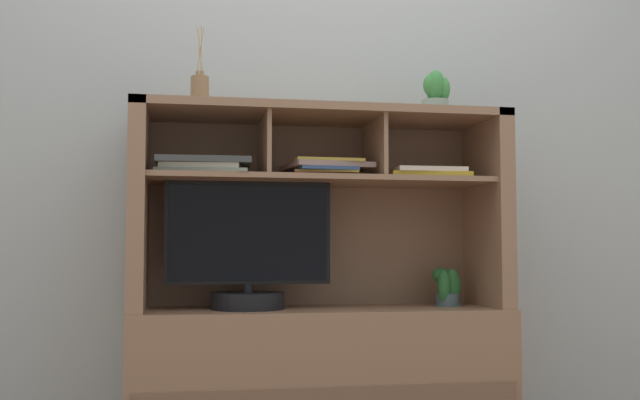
{
  "coord_description": "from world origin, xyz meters",
  "views": [
    {
      "loc": [
        -0.52,
        -2.84,
        0.79
      ],
      "look_at": [
        0.0,
        0.0,
        0.98
      ],
      "focal_mm": 43.06,
      "sensor_mm": 36.0,
      "label": 1
    }
  ],
  "objects_px": {
    "tv_monitor": "(248,258)",
    "magazine_stack_right": "(325,169)",
    "magazine_stack_left": "(425,174)",
    "media_console": "(320,349)",
    "potted_orchid": "(447,289)",
    "magazine_stack_centre": "(203,167)",
    "potted_succulent": "(436,93)",
    "diffuser_bottle": "(200,91)"
  },
  "relations": [
    {
      "from": "media_console",
      "to": "tv_monitor",
      "type": "height_order",
      "value": "media_console"
    },
    {
      "from": "magazine_stack_centre",
      "to": "potted_succulent",
      "type": "bearing_deg",
      "value": 1.9
    },
    {
      "from": "diffuser_bottle",
      "to": "media_console",
      "type": "bearing_deg",
      "value": 0.98
    },
    {
      "from": "magazine_stack_centre",
      "to": "magazine_stack_right",
      "type": "distance_m",
      "value": 0.46
    },
    {
      "from": "media_console",
      "to": "potted_orchid",
      "type": "distance_m",
      "value": 0.55
    },
    {
      "from": "tv_monitor",
      "to": "magazine_stack_right",
      "type": "xyz_separation_m",
      "value": [
        0.29,
        0.0,
        0.33
      ]
    },
    {
      "from": "potted_orchid",
      "to": "magazine_stack_centre",
      "type": "bearing_deg",
      "value": -176.17
    },
    {
      "from": "tv_monitor",
      "to": "magazine_stack_left",
      "type": "relative_size",
      "value": 1.9
    },
    {
      "from": "magazine_stack_centre",
      "to": "diffuser_bottle",
      "type": "distance_m",
      "value": 0.29
    },
    {
      "from": "potted_succulent",
      "to": "magazine_stack_left",
      "type": "bearing_deg",
      "value": -163.83
    },
    {
      "from": "magazine_stack_centre",
      "to": "diffuser_bottle",
      "type": "relative_size",
      "value": 1.16
    },
    {
      "from": "tv_monitor",
      "to": "diffuser_bottle",
      "type": "bearing_deg",
      "value": 177.26
    },
    {
      "from": "magazine_stack_left",
      "to": "diffuser_bottle",
      "type": "height_order",
      "value": "diffuser_bottle"
    },
    {
      "from": "tv_monitor",
      "to": "magazine_stack_centre",
      "type": "distance_m",
      "value": 0.37
    },
    {
      "from": "potted_orchid",
      "to": "magazine_stack_right",
      "type": "relative_size",
      "value": 0.45
    },
    {
      "from": "media_console",
      "to": "magazine_stack_centre",
      "type": "relative_size",
      "value": 3.99
    },
    {
      "from": "magazine_stack_right",
      "to": "potted_succulent",
      "type": "relative_size",
      "value": 1.93
    },
    {
      "from": "tv_monitor",
      "to": "magazine_stack_right",
      "type": "bearing_deg",
      "value": 0.73
    },
    {
      "from": "magazine_stack_right",
      "to": "potted_orchid",
      "type": "bearing_deg",
      "value": 2.62
    },
    {
      "from": "tv_monitor",
      "to": "diffuser_bottle",
      "type": "distance_m",
      "value": 0.64
    },
    {
      "from": "diffuser_bottle",
      "to": "potted_orchid",
      "type": "bearing_deg",
      "value": 1.03
    },
    {
      "from": "tv_monitor",
      "to": "potted_orchid",
      "type": "height_order",
      "value": "tv_monitor"
    },
    {
      "from": "magazine_stack_right",
      "to": "potted_succulent",
      "type": "distance_m",
      "value": 0.53
    },
    {
      "from": "magazine_stack_left",
      "to": "potted_succulent",
      "type": "bearing_deg",
      "value": 16.17
    },
    {
      "from": "media_console",
      "to": "potted_orchid",
      "type": "xyz_separation_m",
      "value": [
        0.5,
        0.01,
        0.22
      ]
    },
    {
      "from": "tv_monitor",
      "to": "magazine_stack_right",
      "type": "relative_size",
      "value": 1.85
    },
    {
      "from": "magazine_stack_left",
      "to": "magazine_stack_right",
      "type": "relative_size",
      "value": 0.98
    },
    {
      "from": "magazine_stack_centre",
      "to": "diffuser_bottle",
      "type": "xyz_separation_m",
      "value": [
        -0.01,
        0.05,
        0.29
      ]
    },
    {
      "from": "media_console",
      "to": "magazine_stack_centre",
      "type": "bearing_deg",
      "value": -173.03
    },
    {
      "from": "potted_orchid",
      "to": "diffuser_bottle",
      "type": "xyz_separation_m",
      "value": [
        -0.96,
        -0.02,
        0.74
      ]
    },
    {
      "from": "magazine_stack_right",
      "to": "diffuser_bottle",
      "type": "relative_size",
      "value": 1.1
    },
    {
      "from": "potted_orchid",
      "to": "magazine_stack_right",
      "type": "height_order",
      "value": "magazine_stack_right"
    },
    {
      "from": "tv_monitor",
      "to": "diffuser_bottle",
      "type": "relative_size",
      "value": 2.03
    },
    {
      "from": "media_console",
      "to": "magazine_stack_centre",
      "type": "distance_m",
      "value": 0.8
    },
    {
      "from": "potted_orchid",
      "to": "magazine_stack_left",
      "type": "height_order",
      "value": "magazine_stack_left"
    },
    {
      "from": "media_console",
      "to": "magazine_stack_left",
      "type": "bearing_deg",
      "value": -5.5
    },
    {
      "from": "media_console",
      "to": "tv_monitor",
      "type": "distance_m",
      "value": 0.44
    },
    {
      "from": "magazine_stack_centre",
      "to": "magazine_stack_right",
      "type": "relative_size",
      "value": 1.06
    },
    {
      "from": "tv_monitor",
      "to": "potted_succulent",
      "type": "relative_size",
      "value": 3.57
    },
    {
      "from": "media_console",
      "to": "magazine_stack_right",
      "type": "xyz_separation_m",
      "value": [
        0.02,
        -0.01,
        0.67
      ]
    },
    {
      "from": "tv_monitor",
      "to": "diffuser_bottle",
      "type": "height_order",
      "value": "diffuser_bottle"
    },
    {
      "from": "tv_monitor",
      "to": "potted_succulent",
      "type": "distance_m",
      "value": 0.97
    }
  ]
}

